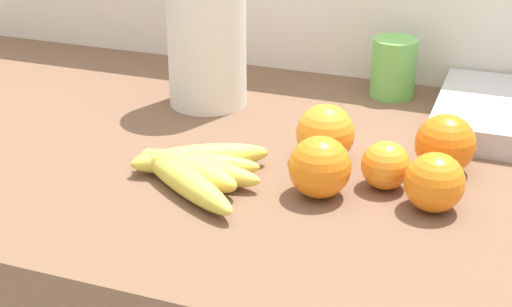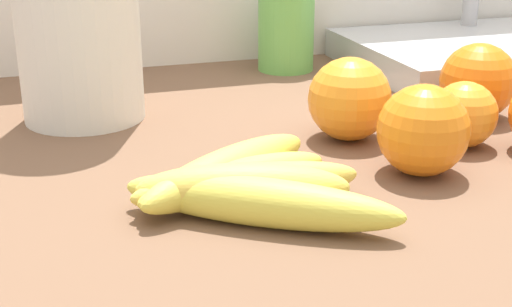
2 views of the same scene
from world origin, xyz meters
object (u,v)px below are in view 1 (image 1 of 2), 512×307
orange_far_right (435,182)px  mug (396,68)px  banana_bunch (192,169)px  orange_right (325,133)px  paper_towel_roll (206,19)px  orange_back_left (320,167)px  orange_back_right (445,144)px  orange_center (386,165)px

orange_far_right → mug: (-0.12, 0.38, 0.01)m
mug → banana_bunch: bearing=-114.5°
banana_bunch → orange_right: (0.15, 0.13, 0.02)m
orange_right → mug: bearing=81.6°
paper_towel_roll → orange_back_left: bearing=-43.7°
orange_far_right → orange_right: orange_right is taller
orange_back_right → orange_back_left: bearing=-137.9°
orange_back_left → orange_far_right: 0.14m
orange_center → orange_back_right: orange_back_right is taller
orange_right → orange_center: bearing=-28.8°
banana_bunch → orange_right: orange_right is taller
orange_back_left → mug: (0.02, 0.40, 0.01)m
orange_center → banana_bunch: bearing=-163.4°
banana_bunch → orange_right: bearing=40.4°
orange_back_right → orange_right: same height
paper_towel_roll → orange_far_right: bearing=-30.6°
orange_right → mug: 0.29m
orange_back_right → mug: (-0.12, 0.27, 0.01)m
orange_center → orange_right: 0.11m
orange_back_left → paper_towel_roll: bearing=136.3°
orange_back_right → mug: mug is taller
orange_back_left → orange_back_right: size_ratio=0.98×
orange_right → banana_bunch: bearing=-139.6°
orange_back_left → orange_center: size_ratio=1.25×
paper_towel_roll → orange_center: bearing=-30.8°
mug → orange_back_right: bearing=-66.1°
banana_bunch → orange_back_right: orange_back_right is taller
orange_back_left → orange_back_right: orange_back_right is taller
orange_right → mug: (0.04, 0.29, 0.01)m
orange_back_right → banana_bunch: bearing=-154.5°
orange_right → mug: size_ratio=0.82×
paper_towel_roll → mug: bearing=26.0°
banana_bunch → orange_far_right: bearing=6.3°
orange_far_right → paper_towel_roll: (-0.41, 0.24, 0.11)m
orange_right → orange_far_right: bearing=-29.0°
orange_far_right → orange_back_left: bearing=-174.7°
orange_back_right → paper_towel_roll: (-0.41, 0.13, 0.10)m
orange_center → mug: mug is taller
banana_bunch → paper_towel_roll: paper_towel_roll is taller
orange_back_right → orange_far_right: bearing=-88.7°
orange_back_left → mug: size_ratio=0.80×
banana_bunch → orange_center: 0.26m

